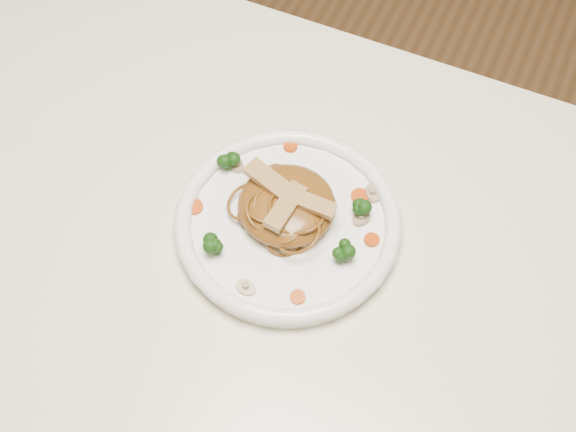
% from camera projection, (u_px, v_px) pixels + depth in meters
% --- Properties ---
extents(table, '(1.20, 0.80, 0.75)m').
position_uv_depth(table, '(291.00, 323.00, 0.98)').
color(table, beige).
rests_on(table, ground).
extents(plate, '(0.35, 0.35, 0.02)m').
position_uv_depth(plate, '(288.00, 226.00, 0.93)').
color(plate, white).
rests_on(plate, table).
extents(noodle_mound, '(0.14, 0.14, 0.04)m').
position_uv_depth(noodle_mound, '(287.00, 205.00, 0.92)').
color(noodle_mound, brown).
rests_on(noodle_mound, plate).
extents(chicken_a, '(0.06, 0.02, 0.01)m').
position_uv_depth(chicken_a, '(310.00, 203.00, 0.90)').
color(chicken_a, tan).
rests_on(chicken_a, noodle_mound).
extents(chicken_b, '(0.07, 0.04, 0.01)m').
position_uv_depth(chicken_b, '(272.00, 182.00, 0.91)').
color(chicken_b, tan).
rests_on(chicken_b, noodle_mound).
extents(chicken_c, '(0.03, 0.07, 0.01)m').
position_uv_depth(chicken_c, '(286.00, 207.00, 0.89)').
color(chicken_c, tan).
rests_on(chicken_c, noodle_mound).
extents(broccoli_0, '(0.03, 0.03, 0.03)m').
position_uv_depth(broccoli_0, '(361.00, 206.00, 0.92)').
color(broccoli_0, '#143F0D').
rests_on(broccoli_0, plate).
extents(broccoli_1, '(0.03, 0.03, 0.03)m').
position_uv_depth(broccoli_1, '(229.00, 160.00, 0.96)').
color(broccoli_1, '#143F0D').
rests_on(broccoli_1, plate).
extents(broccoli_2, '(0.03, 0.03, 0.03)m').
position_uv_depth(broccoli_2, '(215.00, 243.00, 0.89)').
color(broccoli_2, '#143F0D').
rests_on(broccoli_2, plate).
extents(broccoli_3, '(0.03, 0.03, 0.03)m').
position_uv_depth(broccoli_3, '(343.00, 250.00, 0.89)').
color(broccoli_3, '#143F0D').
rests_on(broccoli_3, plate).
extents(carrot_0, '(0.02, 0.02, 0.00)m').
position_uv_depth(carrot_0, '(360.00, 196.00, 0.94)').
color(carrot_0, '#C33F07').
rests_on(carrot_0, plate).
extents(carrot_1, '(0.03, 0.03, 0.00)m').
position_uv_depth(carrot_1, '(194.00, 207.00, 0.94)').
color(carrot_1, '#C33F07').
rests_on(carrot_1, plate).
extents(carrot_2, '(0.02, 0.02, 0.00)m').
position_uv_depth(carrot_2, '(372.00, 240.00, 0.91)').
color(carrot_2, '#C33F07').
rests_on(carrot_2, plate).
extents(carrot_3, '(0.02, 0.02, 0.00)m').
position_uv_depth(carrot_3, '(290.00, 146.00, 0.98)').
color(carrot_3, '#C33F07').
rests_on(carrot_3, plate).
extents(carrot_4, '(0.02, 0.02, 0.00)m').
position_uv_depth(carrot_4, '(298.00, 297.00, 0.87)').
color(carrot_4, '#C33F07').
rests_on(carrot_4, plate).
extents(mushroom_0, '(0.03, 0.03, 0.01)m').
position_uv_depth(mushroom_0, '(246.00, 287.00, 0.88)').
color(mushroom_0, tan).
rests_on(mushroom_0, plate).
extents(mushroom_1, '(0.03, 0.03, 0.01)m').
position_uv_depth(mushroom_1, '(361.00, 219.00, 0.93)').
color(mushroom_1, tan).
rests_on(mushroom_1, plate).
extents(mushroom_2, '(0.03, 0.03, 0.01)m').
position_uv_depth(mushroom_2, '(237.00, 165.00, 0.97)').
color(mushroom_2, tan).
rests_on(mushroom_2, plate).
extents(mushroom_3, '(0.04, 0.04, 0.01)m').
position_uv_depth(mushroom_3, '(372.00, 193.00, 0.95)').
color(mushroom_3, tan).
rests_on(mushroom_3, plate).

